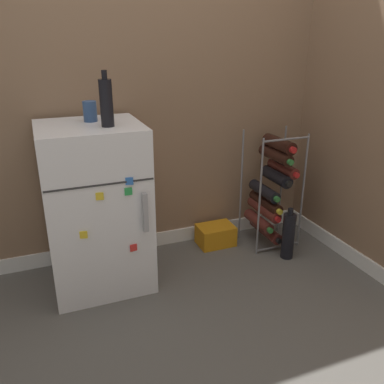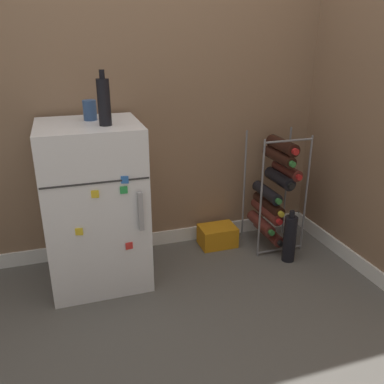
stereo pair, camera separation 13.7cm
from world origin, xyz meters
The scene contains 8 objects.
ground_plane centered at (0.00, 0.00, 0.00)m, with size 14.00×14.00×0.00m, color #56544F.
wall_back centered at (0.00, 0.68, 1.24)m, with size 7.06×0.07×2.50m.
mini_fridge centered at (-0.42, 0.38, 0.44)m, with size 0.51×0.51×0.88m.
wine_rack centered at (0.68, 0.43, 0.38)m, with size 0.32×0.33×0.74m.
soda_box centered at (0.35, 0.52, 0.07)m, with size 0.23×0.17×0.13m.
fridge_top_cup centered at (-0.39, 0.45, 0.93)m, with size 0.07×0.07×0.10m.
fridge_top_bottle centered at (-0.34, 0.30, 1.00)m, with size 0.06×0.06×0.26m.
loose_bottle_floor centered at (0.69, 0.21, 0.15)m, with size 0.08×0.08×0.33m.
Camera 2 is at (-0.53, -1.68, 1.29)m, focal length 38.00 mm.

